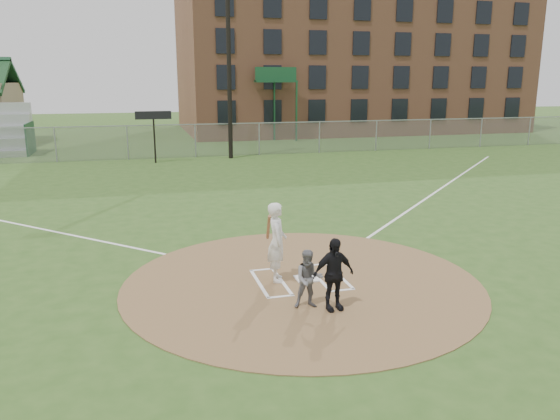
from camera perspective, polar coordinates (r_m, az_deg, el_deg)
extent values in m
plane|color=#2E4F1B|center=(13.00, 2.30, -7.59)|extent=(140.00, 140.00, 0.00)
cylinder|color=olive|center=(13.00, 2.30, -7.54)|extent=(8.40, 8.40, 0.02)
cube|color=silver|center=(13.15, 2.75, -7.17)|extent=(0.50, 0.50, 0.03)
cube|color=white|center=(24.59, 16.26, 2.03)|extent=(17.04, 17.04, 0.01)
imported|color=slate|center=(11.41, 3.03, -7.21)|extent=(0.67, 0.56, 1.25)
imported|color=black|center=(11.30, 5.61, -6.69)|extent=(0.94, 0.47, 1.54)
cube|color=white|center=(12.89, -2.19, -7.66)|extent=(0.08, 1.80, 0.01)
cube|color=white|center=(13.01, 0.20, -7.44)|extent=(0.08, 1.80, 0.01)
cube|color=white|center=(13.77, -1.88, -6.25)|extent=(0.62, 0.08, 0.01)
cube|color=white|center=(12.14, 0.08, -9.03)|extent=(0.62, 0.08, 0.01)
cube|color=white|center=(13.44, 6.22, -6.83)|extent=(0.08, 1.80, 0.01)
cube|color=white|center=(13.26, 3.98, -7.07)|extent=(0.08, 1.80, 0.01)
cube|color=white|center=(14.14, 3.84, -5.73)|extent=(0.62, 0.08, 0.01)
cube|color=white|center=(12.56, 6.50, -8.32)|extent=(0.62, 0.08, 0.01)
imported|color=silver|center=(12.80, -0.32, -3.36)|extent=(0.57, 0.76, 1.89)
cylinder|color=#935B3B|center=(12.22, -1.21, -1.81)|extent=(0.16, 0.60, 0.70)
cube|color=slate|center=(33.97, -8.83, 7.16)|extent=(56.00, 0.03, 2.00)
cube|color=gray|center=(33.87, -8.89, 8.84)|extent=(56.00, 0.06, 0.06)
cube|color=gray|center=(33.97, -8.83, 7.16)|extent=(56.08, 0.08, 2.00)
cube|color=#194728|center=(38.48, -24.62, 6.83)|extent=(0.08, 3.20, 2.00)
cube|color=#A36346|center=(53.39, 6.89, 16.47)|extent=(30.00, 16.00, 15.00)
cube|color=black|center=(45.96, 10.64, 16.71)|extent=(26.60, 0.10, 12.20)
cube|color=#194728|center=(42.27, -0.43, 13.29)|extent=(3.20, 1.00, 0.15)
cube|color=#194728|center=(42.82, -0.60, 10.28)|extent=(0.12, 0.12, 4.50)
cube|color=#194728|center=(42.31, 1.73, 10.24)|extent=(0.12, 0.12, 4.50)
cube|color=#194728|center=(42.27, -0.43, 14.04)|extent=(3.20, 0.08, 1.00)
cylinder|color=black|center=(33.08, -5.38, 15.77)|extent=(0.26, 0.26, 12.00)
cylinder|color=black|center=(31.97, -12.98, 7.13)|extent=(0.10, 0.10, 2.60)
cube|color=black|center=(31.85, -13.11, 9.63)|extent=(2.00, 0.10, 0.45)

